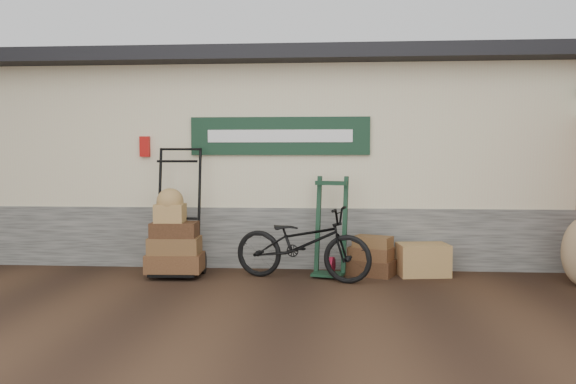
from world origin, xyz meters
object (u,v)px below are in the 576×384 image
object	(u,v)px
porter_trolley	(178,210)
suitcase_stack	(371,255)
wicker_hamper	(423,260)
bicycle	(302,239)
green_barrow	(331,226)

from	to	relation	value
porter_trolley	suitcase_stack	xyz separation A→B (m)	(2.69, 0.13, -0.63)
wicker_hamper	bicycle	bearing A→B (deg)	-166.66
porter_trolley	bicycle	xyz separation A→B (m)	(1.76, -0.23, -0.36)
porter_trolley	suitcase_stack	bearing A→B (deg)	0.47
green_barrow	suitcase_stack	xyz separation A→B (m)	(0.56, 0.07, -0.41)
green_barrow	wicker_hamper	size ratio (longest dim) A/B	2.02
wicker_hamper	bicycle	distance (m)	1.74
wicker_hamper	porter_trolley	bearing A→B (deg)	-177.29
green_barrow	bicycle	bearing A→B (deg)	-128.27
porter_trolley	bicycle	world-z (taller)	porter_trolley
porter_trolley	suitcase_stack	size ratio (longest dim) A/B	2.89
wicker_hamper	suitcase_stack	bearing A→B (deg)	-177.74
green_barrow	suitcase_stack	bearing A→B (deg)	20.66
green_barrow	bicycle	distance (m)	0.50
green_barrow	wicker_hamper	bearing A→B (deg)	17.97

